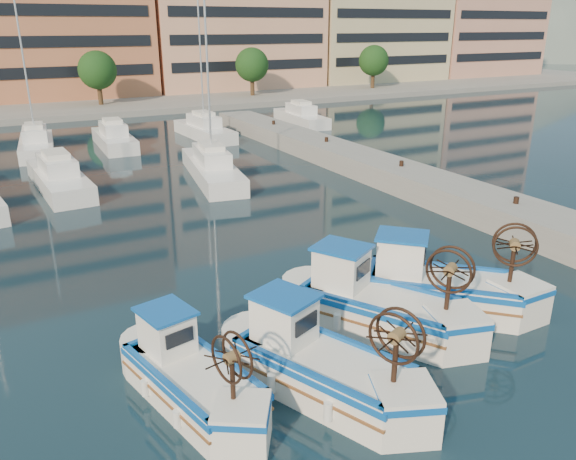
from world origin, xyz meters
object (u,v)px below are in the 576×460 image
(fishing_boat_b, at_px, (319,363))
(fishing_boat_d, at_px, (436,285))
(fishing_boat_a, at_px, (190,375))
(fishing_boat_c, at_px, (375,303))

(fishing_boat_b, relative_size, fishing_boat_d, 1.02)
(fishing_boat_a, bearing_deg, fishing_boat_c, -6.06)
(fishing_boat_a, xyz_separation_m, fishing_boat_b, (2.94, -1.18, 0.09))
(fishing_boat_b, distance_m, fishing_boat_d, 5.90)
(fishing_boat_c, xyz_separation_m, fishing_boat_d, (2.47, 0.06, 0.01))
(fishing_boat_d, bearing_deg, fishing_boat_c, 135.44)
(fishing_boat_a, height_order, fishing_boat_c, fishing_boat_c)
(fishing_boat_b, xyz_separation_m, fishing_boat_d, (5.57, 1.95, 0.04))
(fishing_boat_b, xyz_separation_m, fishing_boat_c, (3.10, 1.90, 0.03))
(fishing_boat_b, height_order, fishing_boat_c, fishing_boat_c)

